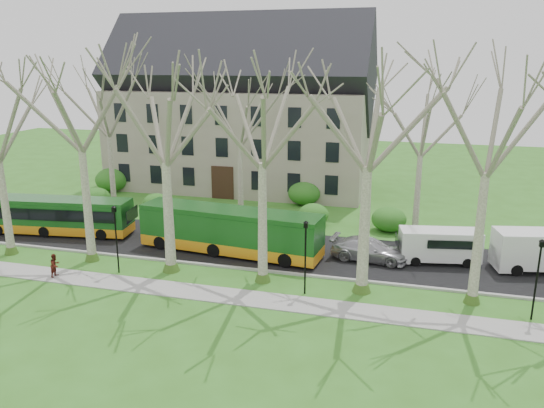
{
  "coord_description": "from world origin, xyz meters",
  "views": [
    {
      "loc": [
        11.51,
        -28.59,
        13.06
      ],
      "look_at": [
        2.96,
        3.0,
        4.08
      ],
      "focal_mm": 35.0,
      "sensor_mm": 36.0,
      "label": 1
    }
  ],
  "objects_px": {
    "bus_follow": "(230,230)",
    "van_a": "(439,246)",
    "bus_lead": "(58,215)",
    "van_b": "(543,251)",
    "pedestrian_b": "(55,265)",
    "sedan": "(369,249)"
  },
  "relations": [
    {
      "from": "pedestrian_b",
      "to": "van_b",
      "type": "bearing_deg",
      "value": -72.88
    },
    {
      "from": "sedan",
      "to": "pedestrian_b",
      "type": "relative_size",
      "value": 3.52
    },
    {
      "from": "van_a",
      "to": "bus_follow",
      "type": "bearing_deg",
      "value": 177.3
    },
    {
      "from": "bus_lead",
      "to": "bus_follow",
      "type": "xyz_separation_m",
      "value": [
        14.18,
        -0.53,
        0.18
      ]
    },
    {
      "from": "van_b",
      "to": "bus_follow",
      "type": "bearing_deg",
      "value": 173.99
    },
    {
      "from": "van_a",
      "to": "van_b",
      "type": "bearing_deg",
      "value": -8.25
    },
    {
      "from": "bus_lead",
      "to": "van_a",
      "type": "xyz_separation_m",
      "value": [
        28.09,
        1.29,
        -0.31
      ]
    },
    {
      "from": "van_b",
      "to": "van_a",
      "type": "bearing_deg",
      "value": 170.16
    },
    {
      "from": "bus_lead",
      "to": "van_b",
      "type": "height_order",
      "value": "bus_lead"
    },
    {
      "from": "van_a",
      "to": "pedestrian_b",
      "type": "distance_m",
      "value": 24.51
    },
    {
      "from": "van_b",
      "to": "pedestrian_b",
      "type": "xyz_separation_m",
      "value": [
        -29.2,
        -8.84,
        -0.57
      ]
    },
    {
      "from": "van_b",
      "to": "bus_lead",
      "type": "bearing_deg",
      "value": 170.76
    },
    {
      "from": "bus_follow",
      "to": "pedestrian_b",
      "type": "height_order",
      "value": "bus_follow"
    },
    {
      "from": "van_a",
      "to": "van_b",
      "type": "xyz_separation_m",
      "value": [
        6.26,
        0.21,
        0.18
      ]
    },
    {
      "from": "bus_follow",
      "to": "pedestrian_b",
      "type": "distance_m",
      "value": 11.33
    },
    {
      "from": "bus_follow",
      "to": "sedan",
      "type": "distance_m",
      "value": 9.54
    },
    {
      "from": "sedan",
      "to": "van_a",
      "type": "height_order",
      "value": "van_a"
    },
    {
      "from": "bus_lead",
      "to": "van_b",
      "type": "relative_size",
      "value": 1.91
    },
    {
      "from": "bus_follow",
      "to": "sedan",
      "type": "height_order",
      "value": "bus_follow"
    },
    {
      "from": "van_a",
      "to": "van_b",
      "type": "distance_m",
      "value": 6.27
    },
    {
      "from": "bus_lead",
      "to": "van_b",
      "type": "distance_m",
      "value": 34.39
    },
    {
      "from": "bus_follow",
      "to": "van_a",
      "type": "xyz_separation_m",
      "value": [
        13.92,
        1.82,
        -0.49
      ]
    }
  ]
}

